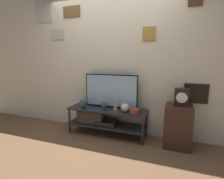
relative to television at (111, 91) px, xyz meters
name	(u,v)px	position (x,y,z in m)	size (l,w,h in m)	color
ground_plane	(102,140)	(-0.04, -0.35, -0.82)	(12.00, 12.00, 0.00)	brown
wall_back	(112,61)	(-0.04, 0.17, 0.54)	(6.40, 0.08, 2.70)	beige
media_console	(101,118)	(-0.16, -0.09, -0.50)	(1.45, 0.43, 0.50)	#232326
television	(111,91)	(0.00, 0.00, 0.00)	(1.00, 0.05, 0.62)	black
vase_slim_bronze	(115,104)	(0.13, -0.12, -0.20)	(0.08, 0.08, 0.23)	tan
vase_urn_stoneware	(83,103)	(-0.48, -0.20, -0.23)	(0.11, 0.13, 0.17)	#2D4251
vase_wide_bowl	(135,111)	(0.49, -0.19, -0.28)	(0.17, 0.17, 0.08)	brown
vase_round_glass	(125,108)	(0.32, -0.15, -0.25)	(0.15, 0.15, 0.15)	beige
decorative_bust	(104,105)	(-0.05, -0.20, -0.22)	(0.11, 0.11, 0.16)	#2D4251
side_table	(178,126)	(1.18, -0.09, -0.48)	(0.42, 0.42, 0.67)	#382319
mantel_clock	(182,97)	(1.21, -0.08, 0.00)	(0.22, 0.11, 0.28)	black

